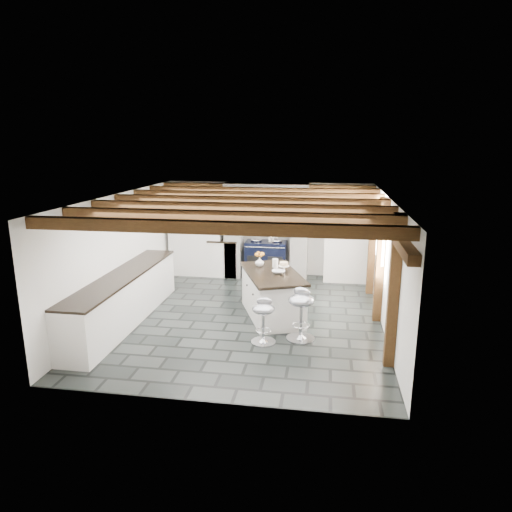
% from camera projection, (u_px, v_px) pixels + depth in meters
% --- Properties ---
extents(ground, '(6.00, 6.00, 0.00)m').
position_uv_depth(ground, '(248.00, 316.00, 8.74)').
color(ground, black).
rests_on(ground, ground).
extents(room_shell, '(6.00, 6.03, 6.00)m').
position_uv_depth(room_shell, '(231.00, 245.00, 9.93)').
color(room_shell, white).
rests_on(room_shell, ground).
extents(range_cooker, '(1.00, 0.63, 0.99)m').
position_uv_depth(range_cooker, '(266.00, 259.00, 11.19)').
color(range_cooker, black).
rests_on(range_cooker, ground).
extents(kitchen_island, '(1.50, 1.98, 1.16)m').
position_uv_depth(kitchen_island, '(272.00, 294.00, 8.66)').
color(kitchen_island, white).
rests_on(kitchen_island, ground).
extents(bar_stool_near, '(0.57, 0.57, 0.89)m').
position_uv_depth(bar_stool_near, '(301.00, 308.00, 7.60)').
color(bar_stool_near, silver).
rests_on(bar_stool_near, ground).
extents(bar_stool_far, '(0.41, 0.41, 0.76)m').
position_uv_depth(bar_stool_far, '(264.00, 316.00, 7.49)').
color(bar_stool_far, silver).
rests_on(bar_stool_far, ground).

